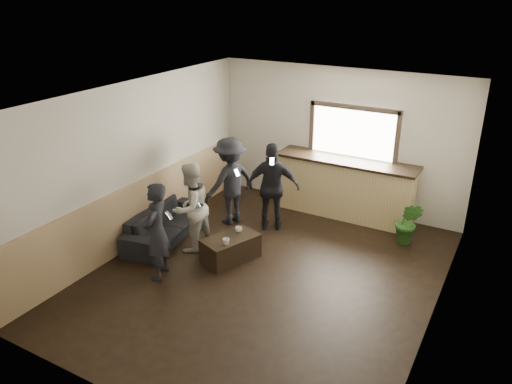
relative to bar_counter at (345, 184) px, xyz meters
The scene contains 12 objects.
ground 2.79m from the bar_counter, 96.35° to the right, with size 5.00×6.00×0.01m, color black.
room_shell 3.00m from the bar_counter, 111.04° to the right, with size 5.01×6.01×2.80m.
bar_counter is the anchor object (origin of this frame).
sofa 3.51m from the bar_counter, 134.58° to the right, with size 1.89×0.74×0.55m, color black.
coffee_table 2.79m from the bar_counter, 111.77° to the right, with size 0.51×0.91×0.41m, color black.
cup_a 2.54m from the bar_counter, 113.30° to the right, with size 0.11×0.11×0.09m, color silver.
cup_b 2.96m from the bar_counter, 108.90° to the right, with size 0.11×0.11×0.10m, color silver.
potted_plant 1.52m from the bar_counter, 23.35° to the right, with size 0.44×0.36×0.80m, color #2D6623.
person_a 3.93m from the bar_counter, 115.91° to the right, with size 0.53×0.65×1.55m.
person_b 3.13m from the bar_counter, 124.96° to the right, with size 0.68×0.82×1.54m.
person_c 2.24m from the bar_counter, 142.25° to the right, with size 0.97×1.23×1.67m.
person_d 1.56m from the bar_counter, 127.96° to the right, with size 1.04×0.75×1.65m.
Camera 1 is at (3.16, -5.93, 4.24)m, focal length 35.00 mm.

